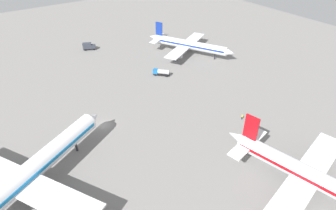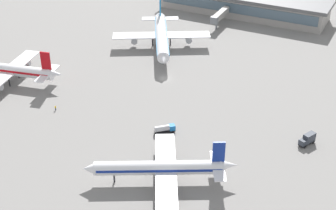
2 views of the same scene
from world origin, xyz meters
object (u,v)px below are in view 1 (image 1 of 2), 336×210
airplane_distant (25,176)px  catering_truck (89,46)px  fuel_truck (161,72)px  ground_crew_worker (242,117)px  airplane_taxiing (314,178)px  airplane_at_gate (189,45)px

airplane_distant → catering_truck: 81.60m
fuel_truck → ground_crew_worker: 38.10m
airplane_taxiing → fuel_truck: bearing=164.0°
airplane_taxiing → airplane_distant: size_ratio=0.96×
catering_truck → fuel_truck: bearing=-46.3°
airplane_distant → catering_truck: airplane_distant is taller
airplane_taxiing → airplane_distant: (-35.75, -51.20, 0.68)m
catering_truck → fuel_truck: catering_truck is taller
fuel_truck → airplane_taxiing: bearing=133.6°
airplane_at_gate → airplane_distant: airplane_distant is taller
airplane_taxiing → ground_crew_worker: airplane_taxiing is taller
catering_truck → fuel_truck: size_ratio=0.99×
airplane_at_gate → airplane_distant: bearing=-90.7°
airplane_at_gate → catering_truck: 45.98m
airplane_taxiing → airplane_distant: airplane_distant is taller
airplane_at_gate → fuel_truck: (9.81, -21.11, -3.07)m
airplane_at_gate → ground_crew_worker: (47.65, -16.74, -3.61)m
ground_crew_worker → fuel_truck: bearing=-66.9°
fuel_truck → airplane_distant: bearing=75.6°
airplane_at_gate → airplane_taxiing: size_ratio=0.85×
ground_crew_worker → airplane_at_gate: bearing=-92.9°
airplane_taxiing → catering_truck: bearing=172.7°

